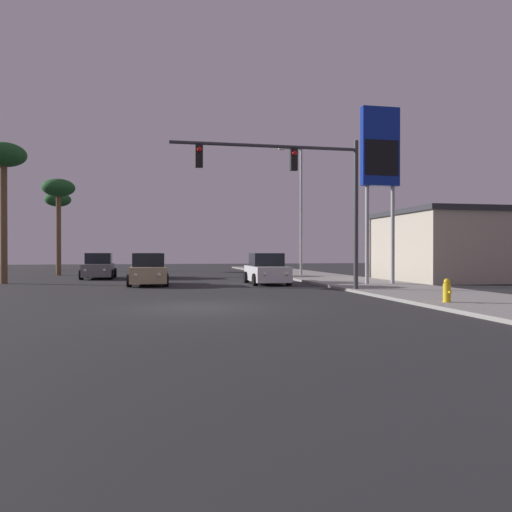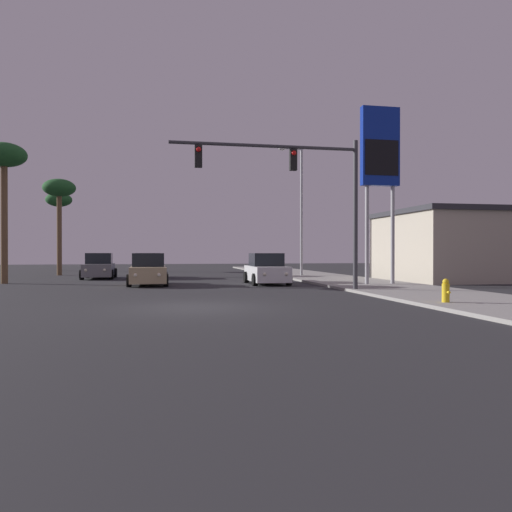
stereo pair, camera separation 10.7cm
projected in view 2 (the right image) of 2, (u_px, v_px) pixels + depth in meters
ground_plane at (196, 307)px, 15.55m from camera, size 120.00×120.00×0.00m
sidewalk_right at (358, 283)px, 27.18m from camera, size 5.00×60.00×0.12m
building_gas_station at (472, 245)px, 31.03m from camera, size 10.30×8.30×4.30m
car_blue at (149, 267)px, 33.40m from camera, size 2.04×4.33×1.68m
car_tan at (148, 271)px, 26.20m from camera, size 2.04×4.32×1.68m
car_white at (267, 270)px, 27.09m from camera, size 2.04×4.32×1.68m
car_grey at (99, 267)px, 32.76m from camera, size 2.04×4.34×1.68m
traffic_light_mast at (303, 181)px, 21.35m from camera, size 8.17×0.36×6.50m
street_lamp at (300, 204)px, 34.90m from camera, size 1.74×0.24×9.00m
gas_station_sign at (380, 156)px, 25.37m from camera, size 2.00×0.42×9.00m
fire_hydrant at (446, 291)px, 16.00m from camera, size 0.24×0.34×0.76m
palm_tree_mid at (59, 192)px, 37.45m from camera, size 2.40×2.40×7.25m
palm_tree_near at (4, 162)px, 27.44m from camera, size 2.40×2.40×7.77m
palm_tree_far at (59, 203)px, 46.90m from camera, size 2.40×2.40×7.36m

